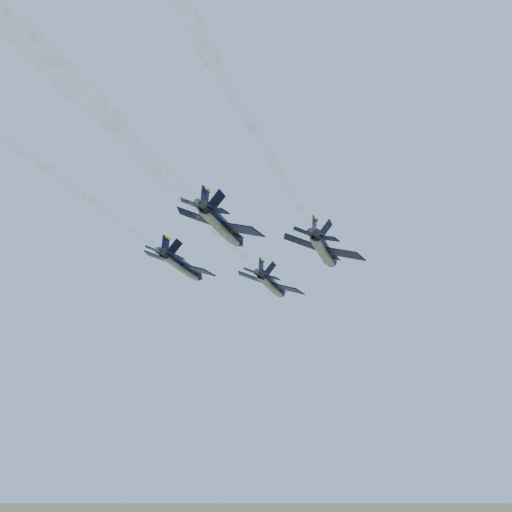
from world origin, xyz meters
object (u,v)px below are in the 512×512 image
(jet_left, at_px, (182,266))
(jet_right, at_px, (324,250))
(jet_lead, at_px, (272,285))
(jet_slot, at_px, (223,226))

(jet_left, relative_size, jet_right, 1.00)
(jet_lead, xyz_separation_m, jet_right, (12.96, -13.99, 0.00))
(jet_right, bearing_deg, jet_slot, -130.94)
(jet_right, bearing_deg, jet_left, 178.89)
(jet_lead, height_order, jet_right, same)
(jet_left, xyz_separation_m, jet_slot, (12.62, -12.92, 0.00))
(jet_left, distance_m, jet_right, 23.31)
(jet_slot, bearing_deg, jet_lead, 91.72)
(jet_lead, relative_size, jet_right, 1.00)
(jet_left, height_order, jet_right, same)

